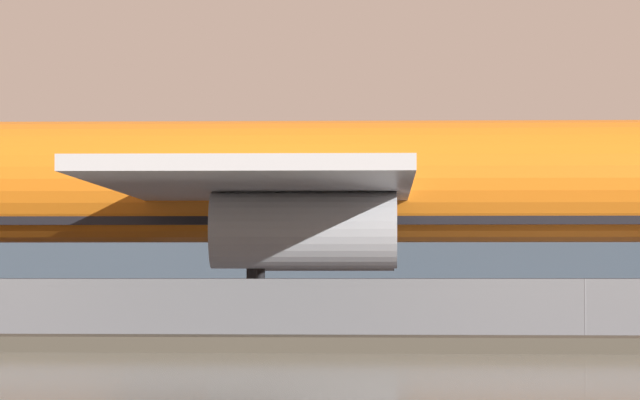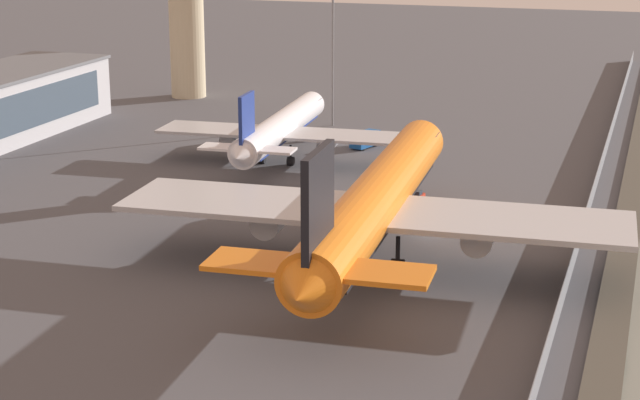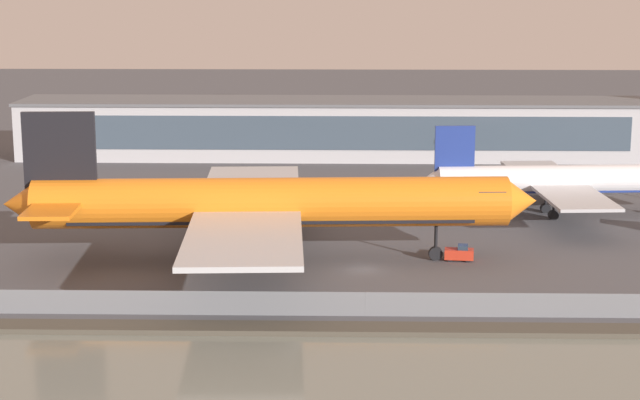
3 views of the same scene
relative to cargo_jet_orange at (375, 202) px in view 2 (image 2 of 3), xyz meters
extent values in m
plane|color=#4C4C51|center=(10.84, -3.17, -6.45)|extent=(500.00, 500.00, 0.00)
cube|color=#474238|center=(10.84, -23.67, -6.20)|extent=(320.00, 3.00, 0.50)
cube|color=slate|center=(10.84, -19.17, -5.29)|extent=(280.00, 0.08, 2.32)
cylinder|color=slate|center=(10.84, -19.17, -5.29)|extent=(0.10, 0.10, 2.32)
cylinder|color=slate|center=(108.84, -19.17, -5.29)|extent=(0.10, 0.10, 2.32)
cylinder|color=orange|center=(0.87, 0.05, 0.24)|extent=(52.16, 8.28, 5.46)
cone|color=orange|center=(28.30, 1.54, 0.24)|extent=(3.82, 5.37, 5.18)
cone|color=orange|center=(-26.56, -1.45, 0.24)|extent=(3.81, 5.10, 4.91)
cube|color=#232D3D|center=(24.72, 1.35, 0.92)|extent=(3.25, 4.79, 1.64)
cube|color=black|center=(0.87, 0.05, -1.26)|extent=(44.32, 6.76, 0.98)
cube|color=#B7BABF|center=(-2.40, 12.35, -0.45)|extent=(12.77, 25.51, 0.55)
cube|color=#B7BABF|center=(-1.05, -12.54, -0.45)|extent=(12.77, 25.51, 0.55)
cylinder|color=#B7BABF|center=(-0.74, 10.45, -2.22)|extent=(7.42, 3.39, 3.00)
cylinder|color=#B7BABF|center=(0.40, -10.46, -2.22)|extent=(7.42, 3.39, 3.00)
cube|color=black|center=(-21.95, -1.20, 5.69)|extent=(7.81, 1.08, 9.28)
cube|color=orange|center=(-22.20, 3.37, 0.65)|extent=(5.68, 9.41, 0.44)
cube|color=orange|center=(-21.70, -5.76, 0.65)|extent=(5.68, 9.41, 0.44)
cylinder|color=black|center=(19.02, 1.04, -4.09)|extent=(0.38, 0.38, 3.19)
cylinder|color=black|center=(19.02, 1.04, -5.68)|extent=(1.56, 0.68, 1.53)
cylinder|color=black|center=(-2.92, 2.71, -4.09)|extent=(0.44, 0.44, 3.19)
cylinder|color=black|center=(-2.92, 2.71, -5.68)|extent=(1.82, 1.32, 1.76)
cylinder|color=black|center=(-2.61, -3.01, -4.09)|extent=(0.44, 0.44, 3.19)
cylinder|color=black|center=(-2.61, -3.01, -5.68)|extent=(1.82, 1.32, 1.76)
cylinder|color=white|center=(38.28, 23.92, -1.64)|extent=(34.71, 6.25, 3.92)
cone|color=white|center=(56.58, 25.17, -1.64)|extent=(2.80, 3.89, 3.73)
cone|color=white|center=(19.98, 22.68, -1.64)|extent=(2.78, 3.70, 3.53)
cube|color=#232D3D|center=(54.13, 25.00, -1.15)|extent=(2.38, 3.47, 1.18)
cube|color=navy|center=(38.28, 23.92, -2.72)|extent=(29.49, 5.12, 0.71)
cube|color=#B7BABF|center=(36.00, 32.07, -2.13)|extent=(8.70, 17.05, 0.39)
cube|color=#B7BABF|center=(37.12, 15.54, -2.13)|extent=(8.70, 17.05, 0.39)
cylinder|color=#B7BABF|center=(37.12, 30.82, -3.41)|extent=(4.97, 2.48, 2.16)
cylinder|color=#B7BABF|center=(38.07, 16.93, -3.41)|extent=(4.97, 2.48, 2.16)
cube|color=navy|center=(23.13, 22.90, 2.28)|extent=(5.20, 0.82, 6.67)
cube|color=white|center=(22.92, 25.93, -1.35)|extent=(3.86, 6.30, 0.31)
cube|color=white|center=(23.33, 19.86, -1.35)|extent=(3.86, 6.30, 0.31)
cylinder|color=black|center=(50.34, 24.74, -4.75)|extent=(0.27, 0.27, 2.30)
cylinder|color=black|center=(50.34, 24.74, -5.90)|extent=(1.13, 0.50, 1.10)
cylinder|color=black|center=(35.73, 25.82, -4.75)|extent=(0.31, 0.31, 2.30)
cylinder|color=black|center=(35.73, 25.82, -5.90)|extent=(1.32, 0.97, 1.26)
cylinder|color=black|center=(36.01, 21.71, -4.75)|extent=(0.31, 0.31, 2.30)
cylinder|color=black|center=(36.01, 21.71, -5.90)|extent=(1.32, 0.97, 1.26)
cube|color=red|center=(21.62, 0.92, -5.70)|extent=(3.36, 1.96, 1.11)
cube|color=#283847|center=(22.02, 0.88, -4.90)|extent=(1.26, 1.40, 0.50)
cylinder|color=black|center=(22.68, 1.48, -6.10)|extent=(0.72, 0.30, 0.70)
cylinder|color=black|center=(22.53, 0.13, -6.10)|extent=(0.72, 0.30, 0.70)
cylinder|color=black|center=(20.71, 1.71, -6.10)|extent=(0.72, 0.30, 0.70)
cylinder|color=black|center=(20.56, 0.36, -6.10)|extent=(0.72, 0.30, 0.70)
cube|color=#19519E|center=(49.54, 14.89, -5.18)|extent=(5.59, 3.60, 2.07)
cube|color=#283847|center=(51.27, 14.33, -4.79)|extent=(1.70, 2.25, 0.83)
cube|color=orange|center=(49.54, 14.89, -4.05)|extent=(0.80, 1.15, 0.16)
cylinder|color=black|center=(51.36, 15.27, -6.03)|extent=(0.87, 0.47, 0.84)
cylinder|color=black|center=(50.78, 13.51, -6.03)|extent=(0.87, 0.47, 0.84)
cylinder|color=black|center=(48.29, 16.27, -6.03)|extent=(0.87, 0.47, 0.84)
cylinder|color=black|center=(47.72, 14.50, -6.03)|extent=(0.87, 0.47, 0.84)
cylinder|color=gray|center=(62.99, 24.09, 4.05)|extent=(0.36, 0.36, 21.00)
camera|label=1|loc=(7.50, -83.22, -4.13)|focal=105.00mm
camera|label=2|loc=(-98.36, -26.16, 29.15)|focal=60.00mm
camera|label=3|loc=(8.80, -114.34, 24.65)|focal=60.00mm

